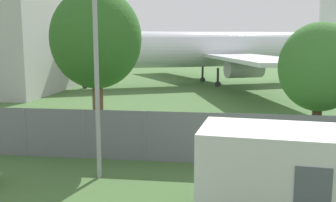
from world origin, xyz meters
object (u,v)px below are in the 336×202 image
Objects in this scene: airplane at (199,50)px; tree_near_hangar at (96,39)px; portable_cabin at (282,176)px; tree_left_of_cabin at (320,67)px.

airplane reaches higher than tree_near_hangar.
portable_cabin is 7.70m from tree_left_of_cabin.
portable_cabin is 9.76m from tree_near_hangar.
airplane is at bearing 103.62° from portable_cabin.
airplane is at bearing 83.79° from tree_near_hangar.
tree_near_hangar is at bearing 146.22° from portable_cabin.
tree_left_of_cabin is at bearing 76.79° from portable_cabin.
tree_near_hangar is 1.25× the size of tree_left_of_cabin.
tree_near_hangar reaches higher than tree_left_of_cabin.
portable_cabin is (4.09, -32.01, -2.47)m from airplane.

